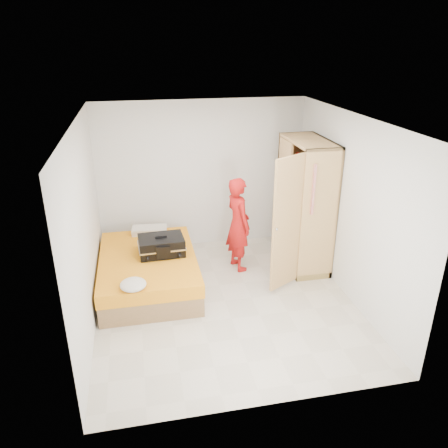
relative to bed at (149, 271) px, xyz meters
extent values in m
plane|color=beige|center=(1.05, -0.66, -0.25)|extent=(4.00, 4.00, 0.00)
plane|color=white|center=(1.05, -0.66, 2.35)|extent=(4.00, 4.00, 0.00)
cube|color=white|center=(1.05, 1.34, 1.05)|extent=(3.60, 0.02, 2.60)
cube|color=white|center=(1.05, -2.66, 1.05)|extent=(3.60, 0.02, 2.60)
cube|color=white|center=(-0.75, -0.66, 1.05)|extent=(0.02, 4.00, 2.60)
cube|color=white|center=(2.85, -0.66, 1.05)|extent=(0.02, 4.00, 2.60)
cube|color=#956844|center=(0.00, 0.00, -0.10)|extent=(1.40, 2.00, 0.30)
cube|color=orange|center=(0.00, 0.00, 0.15)|extent=(1.42, 2.02, 0.20)
cube|color=tan|center=(2.82, 0.24, 0.80)|extent=(0.04, 1.20, 2.10)
cube|color=tan|center=(2.55, -0.34, 0.80)|extent=(0.58, 0.04, 2.10)
cube|color=tan|center=(2.55, 0.82, 0.80)|extent=(0.58, 0.04, 2.10)
cube|color=tan|center=(2.55, 0.24, 1.83)|extent=(0.58, 1.20, 0.04)
cube|color=#AD904A|center=(2.55, 0.24, -0.20)|extent=(0.58, 1.20, 0.10)
cube|color=tan|center=(2.28, 0.54, 0.80)|extent=(0.04, 0.59, 2.00)
cube|color=tan|center=(2.00, -0.47, 0.80)|extent=(0.53, 0.33, 2.00)
cylinder|color=#B2B2B7|center=(2.55, 0.24, 1.67)|extent=(0.02, 1.10, 0.02)
imported|color=red|center=(1.47, 0.30, 0.52)|extent=(0.50, 0.64, 1.54)
cube|color=black|center=(0.22, 0.06, 0.38)|extent=(0.69, 0.51, 0.27)
cube|color=black|center=(0.22, 0.06, 0.53)|extent=(0.17, 0.06, 0.03)
ellipsoid|color=silver|center=(-0.22, -0.90, 0.31)|extent=(0.34, 0.34, 0.13)
cube|color=silver|center=(0.07, 0.85, 0.30)|extent=(0.59, 0.34, 0.10)
camera|label=1|loc=(-0.04, -5.94, 3.26)|focal=35.00mm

